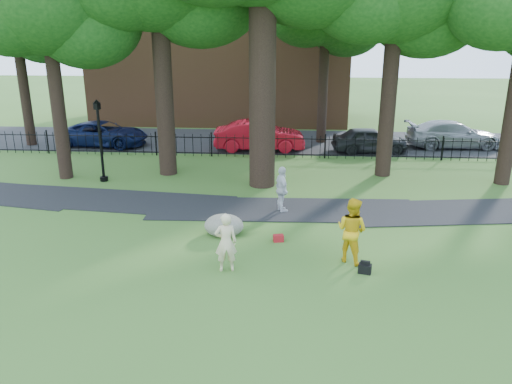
# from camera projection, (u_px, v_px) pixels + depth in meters

# --- Properties ---
(ground) EXTENTS (120.00, 120.00, 0.00)m
(ground) POSITION_uv_depth(u_px,v_px,m) (248.00, 253.00, 15.08)
(ground) COLOR #355A1F
(ground) RESTS_ON ground
(footpath) EXTENTS (36.07, 3.85, 0.03)m
(footpath) POSITION_uv_depth(u_px,v_px,m) (283.00, 210.00, 18.71)
(footpath) COLOR black
(footpath) RESTS_ON ground
(street) EXTENTS (80.00, 7.00, 0.02)m
(street) POSITION_uv_depth(u_px,v_px,m) (271.00, 141.00, 30.26)
(street) COLOR black
(street) RESTS_ON ground
(iron_fence) EXTENTS (44.00, 0.04, 1.20)m
(iron_fence) POSITION_uv_depth(u_px,v_px,m) (268.00, 146.00, 26.28)
(iron_fence) COLOR black
(iron_fence) RESTS_ON ground
(brick_building) EXTENTS (18.00, 8.00, 12.00)m
(brick_building) POSITION_uv_depth(u_px,v_px,m) (222.00, 36.00, 36.27)
(brick_building) COLOR brown
(brick_building) RESTS_ON ground
(woman) EXTENTS (0.68, 0.51, 1.69)m
(woman) POSITION_uv_depth(u_px,v_px,m) (226.00, 242.00, 13.75)
(woman) COLOR beige
(woman) RESTS_ON ground
(man) EXTENTS (1.19, 1.15, 1.93)m
(man) POSITION_uv_depth(u_px,v_px,m) (352.00, 230.00, 14.28)
(man) COLOR gold
(man) RESTS_ON ground
(pedestrian) EXTENTS (0.76, 1.10, 1.73)m
(pedestrian) POSITION_uv_depth(u_px,v_px,m) (282.00, 189.00, 18.27)
(pedestrian) COLOR silver
(pedestrian) RESTS_ON ground
(boulder) EXTENTS (1.56, 1.39, 0.76)m
(boulder) POSITION_uv_depth(u_px,v_px,m) (224.00, 224.00, 16.33)
(boulder) COLOR slate
(boulder) RESTS_ON ground
(lamppost) EXTENTS (0.36, 0.36, 3.62)m
(lamppost) POSITION_uv_depth(u_px,v_px,m) (100.00, 142.00, 21.76)
(lamppost) COLOR black
(lamppost) RESTS_ON ground
(backpack) EXTENTS (0.40, 0.31, 0.26)m
(backpack) POSITION_uv_depth(u_px,v_px,m) (365.00, 269.00, 13.80)
(backpack) COLOR black
(backpack) RESTS_ON ground
(red_bag) EXTENTS (0.36, 0.27, 0.22)m
(red_bag) POSITION_uv_depth(u_px,v_px,m) (278.00, 238.00, 15.88)
(red_bag) COLOR maroon
(red_bag) RESTS_ON ground
(red_sedan) EXTENTS (5.08, 2.03, 1.64)m
(red_sedan) POSITION_uv_depth(u_px,v_px,m) (259.00, 136.00, 27.80)
(red_sedan) COLOR #B50D1D
(red_sedan) RESTS_ON ground
(navy_van) EXTENTS (5.27, 2.81, 1.41)m
(navy_van) POSITION_uv_depth(u_px,v_px,m) (104.00, 134.00, 28.89)
(navy_van) COLOR #0B1337
(navy_van) RESTS_ON ground
(grey_car) EXTENTS (4.18, 1.93, 1.39)m
(grey_car) POSITION_uv_depth(u_px,v_px,m) (370.00, 140.00, 27.37)
(grey_car) COLOR black
(grey_car) RESTS_ON ground
(silver_car) EXTENTS (5.35, 2.42, 1.52)m
(silver_car) POSITION_uv_depth(u_px,v_px,m) (453.00, 134.00, 28.47)
(silver_car) COLOR gray
(silver_car) RESTS_ON ground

